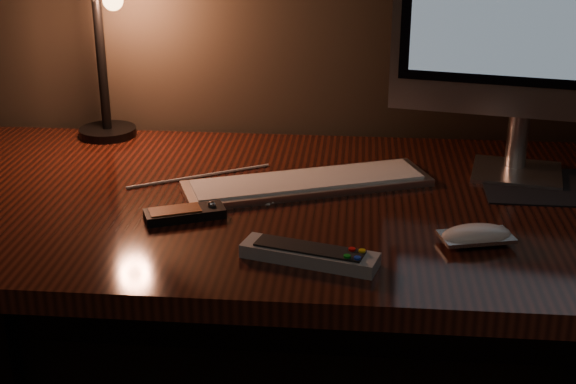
# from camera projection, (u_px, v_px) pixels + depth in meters

# --- Properties ---
(desk) EXTENTS (1.60, 0.75, 0.75)m
(desk) POSITION_uv_depth(u_px,v_px,m) (289.00, 245.00, 1.56)
(desk) COLOR #36140C
(desk) RESTS_ON ground
(monitor) EXTENTS (0.51, 0.18, 0.54)m
(monitor) POSITION_uv_depth(u_px,v_px,m) (536.00, 9.00, 1.44)
(monitor) COLOR silver
(monitor) RESTS_ON desk
(keyboard) EXTENTS (0.48, 0.29, 0.02)m
(keyboard) POSITION_uv_depth(u_px,v_px,m) (307.00, 182.00, 1.50)
(keyboard) COLOR silver
(keyboard) RESTS_ON desk
(mousepad) EXTENTS (0.25, 0.20, 0.00)m
(mousepad) POSITION_uv_depth(u_px,v_px,m) (548.00, 186.00, 1.50)
(mousepad) COLOR black
(mousepad) RESTS_ON desk
(mouse) EXTENTS (0.13, 0.09, 0.02)m
(mouse) POSITION_uv_depth(u_px,v_px,m) (476.00, 238.00, 1.27)
(mouse) COLOR white
(mouse) RESTS_ON desk
(media_remote) EXTENTS (0.14, 0.10, 0.03)m
(media_remote) POSITION_uv_depth(u_px,v_px,m) (185.00, 213.00, 1.36)
(media_remote) COLOR black
(media_remote) RESTS_ON desk
(tv_remote) EXTENTS (0.22, 0.11, 0.03)m
(tv_remote) POSITION_uv_depth(u_px,v_px,m) (309.00, 254.00, 1.21)
(tv_remote) COLOR #9A9C9F
(tv_remote) RESTS_ON desk
(papers) EXTENTS (0.13, 0.10, 0.01)m
(papers) POSITION_uv_depth(u_px,v_px,m) (245.00, 193.00, 1.47)
(papers) COLOR white
(papers) RESTS_ON desk
(desk_lamp) EXTENTS (0.19, 0.21, 0.42)m
(desk_lamp) POSITION_uv_depth(u_px,v_px,m) (104.00, 9.00, 1.65)
(desk_lamp) COLOR black
(desk_lamp) RESTS_ON desk
(cable) EXTENTS (0.53, 0.19, 0.00)m
(cable) POSITION_uv_depth(u_px,v_px,m) (274.00, 179.00, 1.53)
(cable) COLOR white
(cable) RESTS_ON desk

